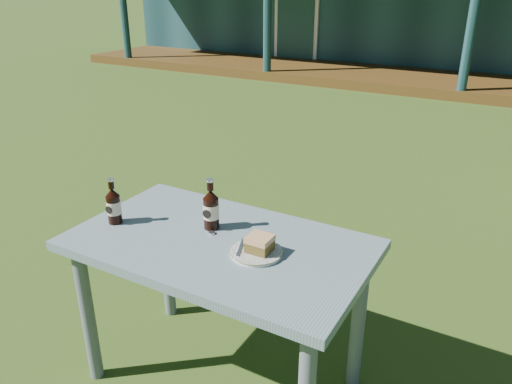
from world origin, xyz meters
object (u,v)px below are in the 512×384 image
Objects in this scene: cafe_table at (220,262)px; cola_bottle_far at (114,205)px; cake_slice at (260,243)px; plate at (256,252)px; cola_bottle_near at (211,209)px.

cafe_table is 0.52m from cola_bottle_far.
cafe_table is at bearing 177.08° from cake_slice.
cola_bottle_near is (-0.27, 0.09, 0.08)m from plate.
cola_bottle_far is (-0.48, -0.09, 0.18)m from cafe_table.
cake_slice reaches higher than plate.
cola_bottle_far is (-0.39, -0.16, -0.01)m from cola_bottle_near.
plate is 2.22× the size of cake_slice.
cake_slice is 0.67m from cola_bottle_far.
cola_bottle_near is at bearing 138.68° from cafe_table.
plate is at bearing -5.39° from cafe_table.
cola_bottle_far is at bearing -174.06° from plate.
cake_slice is 0.30m from cola_bottle_near.
cola_bottle_near is at bearing 22.77° from cola_bottle_far.
cafe_table is at bearing -41.32° from cola_bottle_near.
cola_bottle_near is (-0.09, 0.08, 0.19)m from cafe_table.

